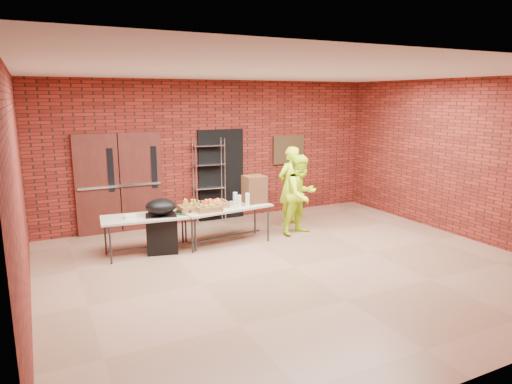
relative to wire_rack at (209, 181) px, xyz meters
The scene contains 19 objects.
room 3.39m from the wire_rack, 85.79° to the right, with size 8.08×7.08×3.28m.
double_doors 1.96m from the wire_rack, behind, with size 1.78×0.12×2.10m.
dark_doorway 0.38m from the wire_rack, 22.11° to the left, with size 1.10×0.06×2.10m, color black.
bronze_plaque 2.23m from the wire_rack, ahead, with size 0.85×0.04×0.70m, color #3E3018.
wire_rack is the anchor object (origin of this frame).
table_left 2.33m from the wire_rack, 138.77° to the right, with size 1.77×0.89×0.70m.
table_right 1.62m from the wire_rack, 99.64° to the right, with size 1.85×0.95×0.73m.
basket_bananas 1.87m from the wire_rack, 121.65° to the right, with size 0.43×0.33×0.13m.
basket_oranges 1.59m from the wire_rack, 106.99° to the right, with size 0.47×0.36×0.14m.
basket_apples 1.89m from the wire_rack, 111.45° to the right, with size 0.46×0.36×0.14m.
muffin_tray 1.97m from the wire_rack, 124.18° to the right, with size 0.38×0.38×0.09m.
napkin_box 2.60m from the wire_rack, 143.68° to the right, with size 0.19×0.13×0.06m, color silver.
coffee_dispenser 1.55m from the wire_rack, 75.01° to the right, with size 0.42×0.37×0.55m, color #57301D.
cup_stack_front 1.72m from the wire_rack, 91.21° to the right, with size 0.08×0.08×0.23m, color silver.
cup_stack_mid 1.71m from the wire_rack, 85.02° to the right, with size 0.08×0.08×0.25m, color silver.
cup_stack_back 1.53m from the wire_rack, 91.36° to the right, with size 0.08×0.08×0.25m, color silver.
covered_grill 2.23m from the wire_rack, 134.61° to the right, with size 0.65×0.58×1.01m.
volunteer_woman 1.83m from the wire_rack, 34.05° to the right, with size 0.64×0.42×1.76m, color #CDFF1C.
volunteer_man 2.19m from the wire_rack, 51.00° to the right, with size 0.81×0.63×1.67m, color #CDFF1C.
Camera 1 is at (-3.82, -6.24, 2.82)m, focal length 32.00 mm.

